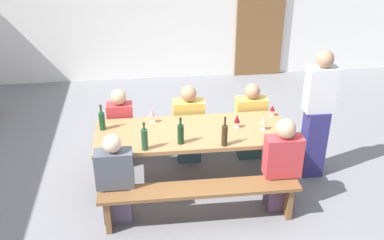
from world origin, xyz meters
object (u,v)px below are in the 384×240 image
at_px(wine_glass_1, 152,113).
at_px(seated_guest_far_2, 250,123).
at_px(wine_bottle_2, 225,135).
at_px(seated_guest_far_0, 121,129).
at_px(wine_glass_2, 237,119).
at_px(seated_guest_near_1, 282,167).
at_px(bench_near, 200,194).
at_px(wine_bottle_3, 181,134).
at_px(wine_glass_3, 264,121).
at_px(standing_host, 317,117).
at_px(seated_guest_far_1, 189,126).
at_px(seated_guest_near_0, 115,181).
at_px(tasting_table, 192,136).
at_px(wine_glass_0, 272,108).
at_px(wine_bottle_1, 144,139).
at_px(bench_far, 186,131).
at_px(wine_bottle_0, 102,121).
at_px(wooden_door, 260,22).

relative_size(wine_glass_1, seated_guest_far_2, 0.16).
bearing_deg(wine_bottle_2, seated_guest_far_0, 141.56).
height_order(wine_glass_2, seated_guest_near_1, seated_guest_near_1).
bearing_deg(bench_near, wine_glass_1, 114.74).
distance_m(wine_bottle_3, wine_glass_3, 1.03).
bearing_deg(standing_host, seated_guest_far_1, -18.69).
bearing_deg(standing_host, seated_guest_far_0, -12.09).
relative_size(wine_glass_2, seated_guest_near_0, 0.16).
bearing_deg(tasting_table, wine_glass_0, 15.16).
distance_m(tasting_table, wine_glass_2, 0.58).
distance_m(wine_bottle_1, seated_guest_far_2, 1.74).
bearing_deg(seated_guest_far_0, seated_guest_far_2, 90.00).
relative_size(bench_far, seated_guest_far_2, 2.05).
bearing_deg(seated_guest_near_0, wine_bottle_2, -80.30).
bearing_deg(tasting_table, wine_bottle_3, -121.07).
distance_m(tasting_table, wine_bottle_0, 1.09).
distance_m(wine_bottle_0, wine_bottle_1, 0.72).
relative_size(wine_bottle_0, wine_glass_1, 1.86).
height_order(wine_bottle_3, seated_guest_near_1, seated_guest_near_1).
xyz_separation_m(wooden_door, wine_glass_3, (-0.85, -3.57, -0.18)).
bearing_deg(wine_glass_3, seated_guest_near_1, -79.17).
relative_size(wine_glass_3, seated_guest_far_1, 0.16).
bearing_deg(standing_host, wine_bottle_0, -2.46).
height_order(wine_bottle_0, seated_guest_far_1, seated_guest_far_1).
distance_m(wine_glass_3, seated_guest_far_1, 1.10).
xyz_separation_m(wine_bottle_0, wine_glass_3, (1.91, -0.23, 0.00)).
bearing_deg(wine_bottle_0, wine_glass_0, 3.14).
height_order(wine_bottle_2, seated_guest_far_1, wine_bottle_2).
height_order(wooden_door, tasting_table, wooden_door).
relative_size(bench_near, seated_guest_near_1, 1.92).
bearing_deg(seated_guest_near_0, wine_glass_2, -67.41).
bearing_deg(wine_bottle_3, standing_host, 10.67).
bearing_deg(tasting_table, wine_glass_2, 2.87).
relative_size(wine_glass_0, seated_guest_near_0, 0.14).
distance_m(seated_guest_far_0, standing_host, 2.50).
relative_size(wooden_door, tasting_table, 0.91).
height_order(seated_guest_near_0, seated_guest_far_1, seated_guest_far_1).
relative_size(seated_guest_far_0, seated_guest_far_2, 1.01).
height_order(wine_bottle_1, wine_glass_1, wine_bottle_1).
relative_size(bench_far, seated_guest_near_1, 1.92).
bearing_deg(wine_glass_0, wine_bottle_2, -138.29).
distance_m(seated_guest_far_0, seated_guest_far_1, 0.89).
xyz_separation_m(seated_guest_near_1, seated_guest_far_2, (-0.09, 1.15, -0.05)).
bearing_deg(wine_bottle_1, wine_glass_1, 80.52).
distance_m(wine_bottle_3, wine_glass_0, 1.34).
xyz_separation_m(seated_guest_near_1, seated_guest_far_1, (-0.93, 1.15, -0.04)).
relative_size(wine_bottle_3, wine_glass_0, 2.23).
bearing_deg(wine_glass_1, tasting_table, -30.93).
distance_m(wooden_door, bench_near, 4.62).
bearing_deg(wine_glass_3, wine_glass_0, 59.33).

